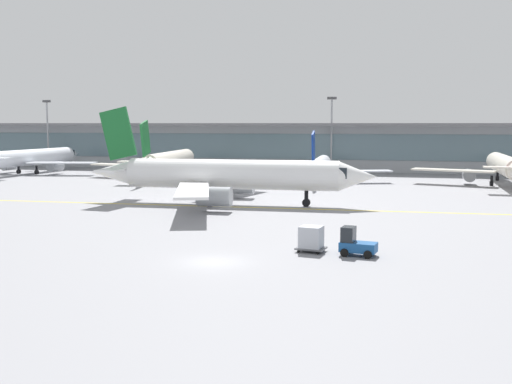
% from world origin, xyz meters
% --- Properties ---
extents(ground_plane, '(400.00, 400.00, 0.00)m').
position_xyz_m(ground_plane, '(0.00, 0.00, 0.00)').
color(ground_plane, gray).
extents(taxiway_centreline_stripe, '(109.94, 4.28, 0.01)m').
position_xyz_m(taxiway_centreline_stripe, '(-6.76, 26.90, 0.00)').
color(taxiway_centreline_stripe, yellow).
rests_on(taxiway_centreline_stripe, ground_plane).
extents(terminal_concourse, '(180.41, 11.00, 9.60)m').
position_xyz_m(terminal_concourse, '(0.00, 84.14, 4.92)').
color(terminal_concourse, '#9EA3A8').
rests_on(terminal_concourse, ground_plane).
extents(gate_airplane_0, '(28.22, 30.45, 10.08)m').
position_xyz_m(gate_airplane_0, '(-56.17, 62.88, 3.02)').
color(gate_airplane_0, silver).
rests_on(gate_airplane_0, ground_plane).
extents(gate_airplane_1, '(28.24, 30.45, 10.08)m').
position_xyz_m(gate_airplane_1, '(-27.05, 59.96, 3.02)').
color(gate_airplane_1, silver).
rests_on(gate_airplane_1, ground_plane).
extents(gate_airplane_2, '(23.83, 25.62, 8.49)m').
position_xyz_m(gate_airplane_2, '(-0.52, 59.61, 2.55)').
color(gate_airplane_2, silver).
rests_on(gate_airplane_2, ground_plane).
extents(gate_airplane_3, '(28.31, 30.38, 10.08)m').
position_xyz_m(gate_airplane_3, '(28.30, 60.13, 3.02)').
color(gate_airplane_3, silver).
rests_on(gate_airplane_3, ground_plane).
extents(taxiing_regional_jet, '(34.99, 32.56, 11.60)m').
position_xyz_m(taxiing_regional_jet, '(-7.21, 28.88, 3.48)').
color(taxiing_regional_jet, white).
rests_on(taxiing_regional_jet, ground_plane).
extents(baggage_tug, '(2.79, 1.97, 2.10)m').
position_xyz_m(baggage_tug, '(9.43, 4.32, 0.89)').
color(baggage_tug, '#194C8C').
rests_on(baggage_tug, ground_plane).
extents(cargo_dolly_lead, '(2.33, 1.91, 1.94)m').
position_xyz_m(cargo_dolly_lead, '(6.12, 4.85, 1.05)').
color(cargo_dolly_lead, '#595B60').
rests_on(cargo_dolly_lead, ground_plane).
extents(apron_light_mast_0, '(1.80, 0.36, 14.49)m').
position_xyz_m(apron_light_mast_0, '(-61.16, 76.41, 7.93)').
color(apron_light_mast_0, gray).
rests_on(apron_light_mast_0, ground_plane).
extents(apron_light_mast_1, '(1.80, 0.36, 14.64)m').
position_xyz_m(apron_light_mast_1, '(-0.62, 78.21, 8.01)').
color(apron_light_mast_1, gray).
rests_on(apron_light_mast_1, ground_plane).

